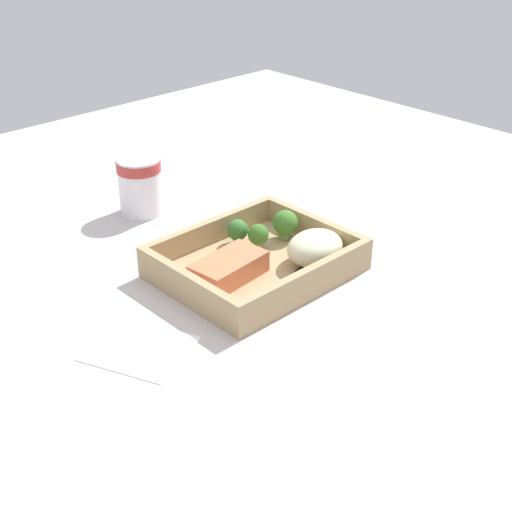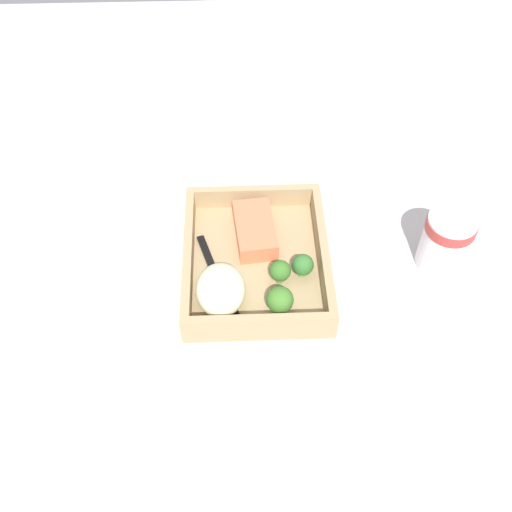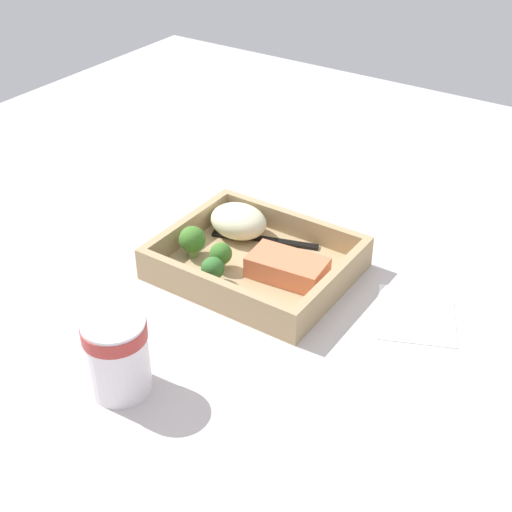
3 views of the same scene
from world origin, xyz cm
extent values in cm
cube|color=#BDB3B2|center=(0.00, 0.00, -1.00)|extent=(160.00, 160.00, 2.00)
cube|color=tan|center=(0.00, 0.00, 0.60)|extent=(25.35, 20.80, 1.20)
cube|color=tan|center=(0.00, -9.80, 2.96)|extent=(25.35, 1.20, 3.52)
cube|color=tan|center=(0.00, 9.80, 2.96)|extent=(25.35, 1.20, 3.52)
cube|color=tan|center=(-12.07, 0.00, 2.96)|extent=(1.20, 18.40, 3.52)
cube|color=tan|center=(12.07, 0.00, 2.96)|extent=(1.20, 18.40, 3.52)
cube|color=#E3754D|center=(-5.07, 0.09, 2.71)|extent=(10.91, 6.70, 3.03)
ellipsoid|color=beige|center=(6.50, -5.10, 3.58)|extent=(8.68, 6.94, 4.76)
cylinder|color=#799954|center=(8.74, 2.91, 2.02)|extent=(1.43, 1.43, 1.63)
sphere|color=#407729|center=(8.74, 2.91, 3.87)|extent=(3.77, 3.77, 3.77)
cylinder|color=#81985C|center=(3.55, 3.28, 1.97)|extent=(1.17, 1.17, 1.55)
sphere|color=#3A7027|center=(3.55, 3.28, 3.59)|extent=(3.08, 3.08, 3.08)
cylinder|color=#7A9B57|center=(2.50, 6.58, 1.91)|extent=(1.19, 1.19, 1.41)
sphere|color=#356D2E|center=(2.50, 6.58, 3.47)|extent=(3.13, 3.13, 3.13)
cube|color=black|center=(0.75, -6.47, 1.42)|extent=(12.15, 4.81, 0.44)
cube|color=black|center=(8.28, -4.08, 1.42)|extent=(3.91, 3.13, 0.44)
cylinder|color=white|center=(-0.02, 27.31, 4.74)|extent=(6.92, 6.92, 9.48)
cylinder|color=#B23833|center=(-0.02, 27.31, 8.22)|extent=(7.13, 7.13, 1.71)
cube|color=white|center=(-22.42, -3.48, 0.12)|extent=(13.57, 14.50, 0.24)
camera|label=1|loc=(-59.61, -62.85, 50.54)|focal=50.00mm
camera|label=2|loc=(55.26, -2.01, 69.93)|focal=42.00mm
camera|label=3|loc=(-45.20, 67.61, 57.18)|focal=50.00mm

